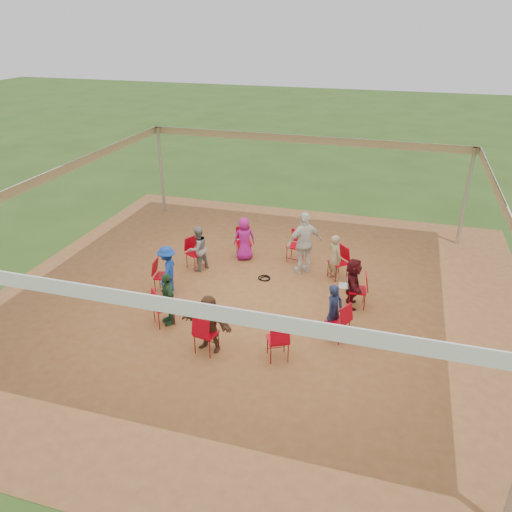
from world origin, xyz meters
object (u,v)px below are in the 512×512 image
(person_seated_3, at_px, (198,248))
(cable_coil, at_px, (265,278))
(chair_6, at_px, (163,307))
(chair_9, at_px, (338,321))
(person_seated_7, at_px, (334,311))
(person_seated_4, at_px, (167,270))
(person_seated_2, at_px, (244,239))
(person_seated_6, at_px, (209,323))
(chair_0, at_px, (357,290))
(chair_2, at_px, (295,246))
(person_seated_1, at_px, (335,257))
(person_seated_0, at_px, (353,283))
(chair_4, at_px, (195,253))
(chair_1, at_px, (338,263))
(standing_person, at_px, (305,243))
(chair_3, at_px, (244,243))
(chair_7, at_px, (206,334))
(person_seated_5, at_px, (168,298))
(chair_5, at_px, (163,276))
(chair_8, at_px, (278,340))

(person_seated_3, height_order, cable_coil, person_seated_3)
(chair_6, distance_m, chair_9, 3.91)
(chair_9, distance_m, person_seated_7, 0.22)
(chair_6, height_order, person_seated_4, person_seated_4)
(person_seated_3, height_order, person_seated_4, same)
(person_seated_2, distance_m, person_seated_6, 4.37)
(chair_0, bearing_deg, chair_9, 162.00)
(chair_2, distance_m, person_seated_1, 1.47)
(person_seated_3, bearing_deg, person_seated_0, 108.00)
(chair_4, height_order, person_seated_0, person_seated_0)
(chair_2, height_order, person_seated_4, person_seated_4)
(chair_1, relative_size, person_seated_6, 0.71)
(standing_person, bearing_deg, chair_3, -52.33)
(chair_7, relative_size, person_seated_0, 0.71)
(person_seated_4, bearing_deg, chair_2, 127.06)
(chair_3, xyz_separation_m, chair_4, (-1.07, -1.04, 0.00))
(person_seated_0, xyz_separation_m, person_seated_6, (-2.67, -2.59, 0.00))
(chair_4, bearing_deg, chair_3, 162.00)
(person_seated_4, height_order, person_seated_5, same)
(chair_7, bearing_deg, person_seated_0, 55.06)
(chair_0, height_order, person_seated_4, person_seated_4)
(person_seated_1, height_order, person_seated_3, same)
(chair_1, relative_size, person_seated_1, 0.71)
(chair_0, distance_m, person_seated_1, 1.47)
(chair_6, bearing_deg, person_seated_0, 72.47)
(chair_6, bearing_deg, cable_coil, 105.25)
(person_seated_5, bearing_deg, chair_4, 146.01)
(chair_1, height_order, person_seated_1, person_seated_1)
(person_seated_2, xyz_separation_m, cable_coil, (0.89, -1.02, -0.62))
(person_seated_3, bearing_deg, chair_6, 33.99)
(person_seated_4, bearing_deg, person_seated_1, 108.00)
(person_seated_4, bearing_deg, chair_4, 166.48)
(standing_person, bearing_deg, person_seated_2, -49.42)
(person_seated_1, bearing_deg, chair_1, -90.00)
(person_seated_0, relative_size, person_seated_1, 1.00)
(chair_3, height_order, chair_7, same)
(chair_7, bearing_deg, cable_coil, 94.95)
(chair_2, height_order, person_seated_1, person_seated_1)
(person_seated_1, bearing_deg, chair_5, 71.53)
(person_seated_7, bearing_deg, chair_7, 146.01)
(person_seated_5, bearing_deg, chair_9, 52.94)
(chair_6, height_order, person_seated_6, person_seated_6)
(chair_1, bearing_deg, person_seated_2, 38.01)
(person_seated_0, bearing_deg, chair_3, 52.94)
(chair_1, bearing_deg, chair_8, 126.00)
(person_seated_6, bearing_deg, person_seated_3, 126.00)
(chair_4, distance_m, cable_coil, 2.07)
(chair_1, distance_m, chair_6, 4.84)
(person_seated_4, relative_size, person_seated_5, 1.00)
(chair_7, distance_m, chair_8, 1.49)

